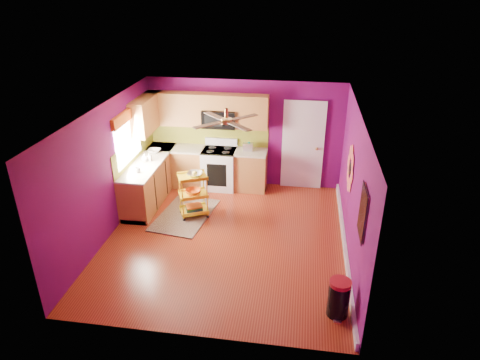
# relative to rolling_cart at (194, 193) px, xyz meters

# --- Properties ---
(ground) EXTENTS (5.00, 5.00, 0.00)m
(ground) POSITION_rel_rolling_cart_xyz_m (0.81, -0.75, -0.52)
(ground) COLOR maroon
(ground) RESTS_ON ground
(room_envelope) EXTENTS (4.54, 5.04, 2.52)m
(room_envelope) POSITION_rel_rolling_cart_xyz_m (0.84, -0.75, 1.11)
(room_envelope) COLOR #620B56
(room_envelope) RESTS_ON ground
(lower_cabinets) EXTENTS (2.81, 2.31, 0.94)m
(lower_cabinets) POSITION_rel_rolling_cart_xyz_m (-0.54, 1.06, -0.09)
(lower_cabinets) COLOR #955A28
(lower_cabinets) RESTS_ON ground
(electric_range) EXTENTS (0.76, 0.66, 1.13)m
(electric_range) POSITION_rel_rolling_cart_xyz_m (0.26, 1.42, -0.04)
(electric_range) COLOR white
(electric_range) RESTS_ON ground
(upper_cabinetry) EXTENTS (2.80, 2.30, 1.26)m
(upper_cabinetry) POSITION_rel_rolling_cart_xyz_m (-0.43, 1.42, 1.28)
(upper_cabinetry) COLOR #955A28
(upper_cabinetry) RESTS_ON ground
(left_window) EXTENTS (0.08, 1.35, 1.08)m
(left_window) POSITION_rel_rolling_cart_xyz_m (-1.41, 0.30, 1.21)
(left_window) COLOR white
(left_window) RESTS_ON ground
(panel_door) EXTENTS (0.95, 0.11, 2.15)m
(panel_door) POSITION_rel_rolling_cart_xyz_m (2.16, 1.71, 0.50)
(panel_door) COLOR white
(panel_door) RESTS_ON ground
(right_wall_art) EXTENTS (0.04, 2.74, 1.04)m
(right_wall_art) POSITION_rel_rolling_cart_xyz_m (3.04, -1.09, 0.92)
(right_wall_art) COLOR black
(right_wall_art) RESTS_ON ground
(ceiling_fan) EXTENTS (1.01, 1.01, 0.26)m
(ceiling_fan) POSITION_rel_rolling_cart_xyz_m (0.81, -0.55, 1.77)
(ceiling_fan) COLOR #BF8C3F
(ceiling_fan) RESTS_ON ground
(shag_rug) EXTENTS (1.22, 1.75, 0.02)m
(shag_rug) POSITION_rel_rolling_cart_xyz_m (-0.21, -0.03, -0.51)
(shag_rug) COLOR black
(shag_rug) RESTS_ON ground
(rolling_cart) EXTENTS (0.68, 0.61, 1.02)m
(rolling_cart) POSITION_rel_rolling_cart_xyz_m (0.00, 0.00, 0.00)
(rolling_cart) COLOR yellow
(rolling_cart) RESTS_ON ground
(trash_can) EXTENTS (0.32, 0.35, 0.61)m
(trash_can) POSITION_rel_rolling_cart_xyz_m (2.80, -2.52, -0.22)
(trash_can) COLOR black
(trash_can) RESTS_ON ground
(teal_kettle) EXTENTS (0.18, 0.18, 0.21)m
(teal_kettle) POSITION_rel_rolling_cart_xyz_m (0.94, 1.50, 0.50)
(teal_kettle) COLOR #15A39B
(teal_kettle) RESTS_ON lower_cabinets
(toaster) EXTENTS (0.22, 0.15, 0.18)m
(toaster) POSITION_rel_rolling_cart_xyz_m (0.92, 1.48, 0.51)
(toaster) COLOR beige
(toaster) RESTS_ON lower_cabinets
(soap_bottle_a) EXTENTS (0.08, 0.09, 0.19)m
(soap_bottle_a) POSITION_rel_rolling_cart_xyz_m (-1.11, 0.57, 0.51)
(soap_bottle_a) COLOR #EA3F72
(soap_bottle_a) RESTS_ON lower_cabinets
(soap_bottle_b) EXTENTS (0.14, 0.14, 0.18)m
(soap_bottle_b) POSITION_rel_rolling_cart_xyz_m (-1.18, 0.52, 0.51)
(soap_bottle_b) COLOR white
(soap_bottle_b) RESTS_ON lower_cabinets
(counter_dish) EXTENTS (0.28, 0.28, 0.07)m
(counter_dish) POSITION_rel_rolling_cart_xyz_m (-1.16, 1.07, 0.45)
(counter_dish) COLOR white
(counter_dish) RESTS_ON lower_cabinets
(counter_cup) EXTENTS (0.12, 0.12, 0.10)m
(counter_cup) POSITION_rel_rolling_cart_xyz_m (-1.14, -0.04, 0.46)
(counter_cup) COLOR white
(counter_cup) RESTS_ON lower_cabinets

